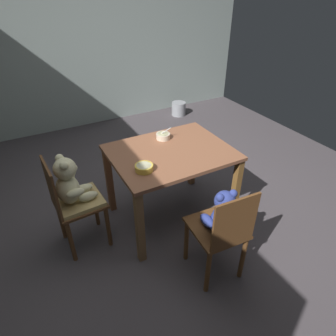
% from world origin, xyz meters
% --- Properties ---
extents(ground_plane, '(5.20, 5.20, 0.04)m').
position_xyz_m(ground_plane, '(0.00, 0.00, -0.02)').
color(ground_plane, '#453F42').
extents(wall_rear, '(5.20, 0.08, 3.00)m').
position_xyz_m(wall_rear, '(0.00, 2.56, 1.50)').
color(wall_rear, gray).
rests_on(wall_rear, ground_plane).
extents(dining_table, '(1.03, 0.81, 0.73)m').
position_xyz_m(dining_table, '(0.00, 0.00, 0.62)').
color(dining_table, brown).
rests_on(dining_table, ground_plane).
extents(teddy_chair_near_left, '(0.40, 0.38, 0.89)m').
position_xyz_m(teddy_chair_near_left, '(-0.86, 0.05, 0.58)').
color(teddy_chair_near_left, '#57351C').
rests_on(teddy_chair_near_left, ground_plane).
extents(teddy_chair_near_front, '(0.39, 0.42, 0.85)m').
position_xyz_m(teddy_chair_near_front, '(-0.01, -0.76, 0.55)').
color(teddy_chair_near_front, brown).
rests_on(teddy_chair_near_front, ground_plane).
extents(porridge_bowl_yellow_near_left, '(0.14, 0.14, 0.05)m').
position_xyz_m(porridge_bowl_yellow_near_left, '(-0.33, -0.17, 0.76)').
color(porridge_bowl_yellow_near_left, gold).
rests_on(porridge_bowl_yellow_near_left, dining_table).
extents(porridge_bowl_cream_far_center, '(0.13, 0.13, 0.11)m').
position_xyz_m(porridge_bowl_cream_far_center, '(0.05, 0.24, 0.76)').
color(porridge_bowl_cream_far_center, beige).
rests_on(porridge_bowl_cream_far_center, dining_table).
extents(metal_pail, '(0.24, 0.24, 0.22)m').
position_xyz_m(metal_pail, '(1.35, 2.15, 0.11)').
color(metal_pail, '#93969B').
rests_on(metal_pail, ground_plane).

